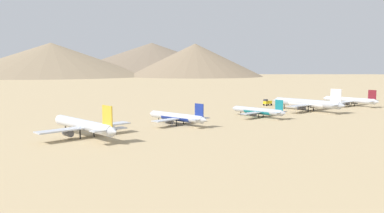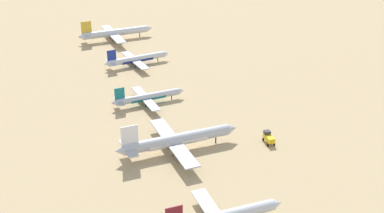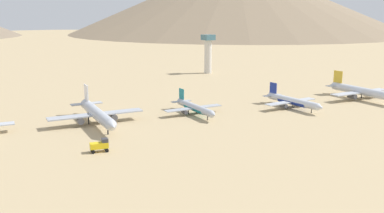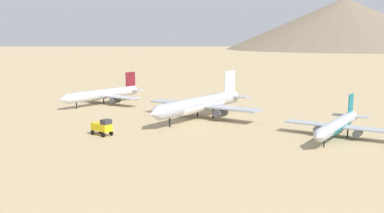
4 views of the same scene
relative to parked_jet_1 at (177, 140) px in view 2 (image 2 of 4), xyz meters
The scene contains 6 objects.
ground_plane 39.17m from the parked_jet_1, 80.29° to the left, with size 1800.00×1800.00×0.00m, color tan.
parked_jet_1 is the anchor object (origin of this frame).
parked_jet_2 38.55m from the parked_jet_1, 81.54° to the left, with size 30.45×24.72×8.78m.
parked_jet_3 81.55m from the parked_jet_1, 77.54° to the left, with size 32.45×26.28×9.38m.
parked_jet_4 122.09m from the parked_jet_1, 79.90° to the left, with size 40.95×33.28×11.81m.
service_truck 31.52m from the parked_jet_1, 17.49° to the right, with size 3.56×5.54×3.90m.
Camera 2 is at (-70.03, -172.77, 87.05)m, focal length 48.55 mm.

